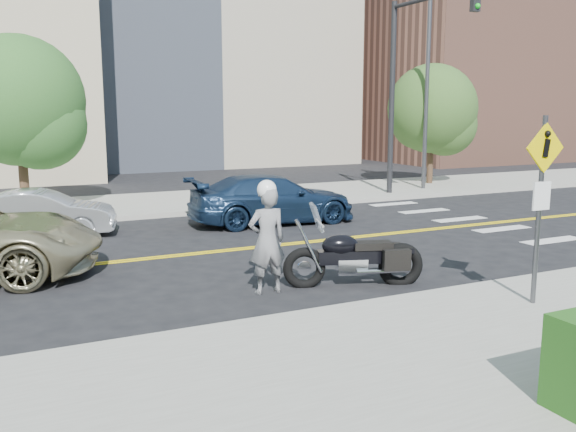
# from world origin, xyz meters

# --- Properties ---
(ground_plane) EXTENTS (120.00, 120.00, 0.00)m
(ground_plane) POSITION_xyz_m (0.00, 0.00, 0.00)
(ground_plane) COLOR black
(ground_plane) RESTS_ON ground
(sidewalk_near) EXTENTS (60.00, 5.00, 0.15)m
(sidewalk_near) POSITION_xyz_m (0.00, -7.50, 0.07)
(sidewalk_near) COLOR #9E9B91
(sidewalk_near) RESTS_ON ground_plane
(sidewalk_far) EXTENTS (60.00, 5.00, 0.15)m
(sidewalk_far) POSITION_xyz_m (0.00, 7.50, 0.07)
(sidewalk_far) COLOR #9E9B91
(sidewalk_far) RESTS_ON ground_plane
(building_mid) EXTENTS (18.00, 14.00, 20.00)m
(building_mid) POSITION_xyz_m (8.00, 26.00, 10.00)
(building_mid) COLOR #A39984
(building_mid) RESTS_ON ground_plane
(building_right) EXTENTS (14.00, 12.00, 12.00)m
(building_right) POSITION_xyz_m (26.00, 20.00, 6.00)
(building_right) COLOR #8C5947
(building_right) RESTS_ON ground_plane
(lamp_post) EXTENTS (0.16, 0.16, 8.00)m
(lamp_post) POSITION_xyz_m (12.00, 6.50, 4.15)
(lamp_post) COLOR #4C4C51
(lamp_post) RESTS_ON sidewalk_far
(traffic_light) EXTENTS (0.28, 4.50, 7.00)m
(traffic_light) POSITION_xyz_m (10.00, 5.08, 4.67)
(traffic_light) COLOR black
(traffic_light) RESTS_ON sidewalk_far
(pedestrian_sign) EXTENTS (0.78, 0.08, 3.00)m
(pedestrian_sign) POSITION_xyz_m (4.20, -6.31, 1.96)
(pedestrian_sign) COLOR #4C4C51
(pedestrian_sign) RESTS_ON sidewalk_near
(motorcyclist) EXTENTS (0.71, 0.47, 2.03)m
(motorcyclist) POSITION_xyz_m (0.74, -3.48, 1.01)
(motorcyclist) COLOR #BDBCC1
(motorcyclist) RESTS_ON ground
(motorcycle) EXTENTS (2.67, 1.55, 1.55)m
(motorcycle) POSITION_xyz_m (2.39, -3.75, 0.78)
(motorcycle) COLOR black
(motorcycle) RESTS_ON ground
(parked_car_silver) EXTENTS (3.88, 2.11, 1.21)m
(parked_car_silver) POSITION_xyz_m (-2.52, 3.64, 0.61)
(parked_car_silver) COLOR #A9ADB1
(parked_car_silver) RESTS_ON ground
(parked_car_blue) EXTENTS (4.96, 2.24, 1.41)m
(parked_car_blue) POSITION_xyz_m (3.67, 2.80, 0.71)
(parked_car_blue) COLOR navy
(parked_car_blue) RESTS_ON ground
(tree_far_a) EXTENTS (4.08, 4.08, 5.58)m
(tree_far_a) POSITION_xyz_m (-2.72, 7.94, 3.53)
(tree_far_a) COLOR #382619
(tree_far_a) RESTS_ON ground
(tree_far_b) EXTENTS (3.77, 3.77, 5.21)m
(tree_far_b) POSITION_xyz_m (13.38, 7.85, 3.32)
(tree_far_b) COLOR #382619
(tree_far_b) RESTS_ON ground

